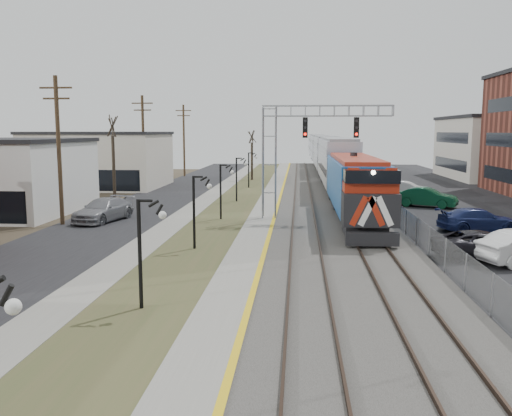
# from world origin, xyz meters

# --- Properties ---
(street_west) EXTENTS (7.00, 120.00, 0.04)m
(street_west) POSITION_xyz_m (-11.50, 35.00, 0.02)
(street_west) COLOR black
(street_west) RESTS_ON ground
(sidewalk) EXTENTS (2.00, 120.00, 0.08)m
(sidewalk) POSITION_xyz_m (-7.00, 35.00, 0.04)
(sidewalk) COLOR gray
(sidewalk) RESTS_ON ground
(grass_median) EXTENTS (4.00, 120.00, 0.06)m
(grass_median) POSITION_xyz_m (-4.00, 35.00, 0.03)
(grass_median) COLOR #404927
(grass_median) RESTS_ON ground
(platform) EXTENTS (2.00, 120.00, 0.24)m
(platform) POSITION_xyz_m (-1.00, 35.00, 0.12)
(platform) COLOR gray
(platform) RESTS_ON ground
(ballast_bed) EXTENTS (8.00, 120.00, 0.20)m
(ballast_bed) POSITION_xyz_m (4.00, 35.00, 0.10)
(ballast_bed) COLOR #595651
(ballast_bed) RESTS_ON ground
(parking_lot) EXTENTS (16.00, 120.00, 0.04)m
(parking_lot) POSITION_xyz_m (16.00, 35.00, 0.02)
(parking_lot) COLOR black
(parking_lot) RESTS_ON ground
(platform_edge) EXTENTS (0.24, 120.00, 0.01)m
(platform_edge) POSITION_xyz_m (-0.12, 35.00, 0.24)
(platform_edge) COLOR gold
(platform_edge) RESTS_ON platform
(track_near) EXTENTS (1.58, 120.00, 0.15)m
(track_near) POSITION_xyz_m (2.00, 35.00, 0.28)
(track_near) COLOR #2D2119
(track_near) RESTS_ON ballast_bed
(track_far) EXTENTS (1.58, 120.00, 0.15)m
(track_far) POSITION_xyz_m (5.50, 35.00, 0.28)
(track_far) COLOR #2D2119
(track_far) RESTS_ON ballast_bed
(train) EXTENTS (3.00, 108.65, 5.33)m
(train) POSITION_xyz_m (5.50, 74.07, 2.94)
(train) COLOR #124D98
(train) RESTS_ON ground
(signal_gantry) EXTENTS (9.00, 1.07, 8.15)m
(signal_gantry) POSITION_xyz_m (1.22, 27.99, 5.59)
(signal_gantry) COLOR gray
(signal_gantry) RESTS_ON ground
(lampposts) EXTENTS (0.14, 62.14, 4.00)m
(lampposts) POSITION_xyz_m (-4.00, 18.29, 2.00)
(lampposts) COLOR black
(lampposts) RESTS_ON ground
(utility_poles) EXTENTS (0.28, 80.28, 10.00)m
(utility_poles) POSITION_xyz_m (-14.50, 25.00, 5.00)
(utility_poles) COLOR #4C3823
(utility_poles) RESTS_ON ground
(fence) EXTENTS (0.04, 120.00, 1.60)m
(fence) POSITION_xyz_m (8.20, 35.00, 0.80)
(fence) COLOR gray
(fence) RESTS_ON ground
(bare_trees) EXTENTS (12.30, 42.30, 5.95)m
(bare_trees) POSITION_xyz_m (-12.66, 38.91, 2.70)
(bare_trees) COLOR #382D23
(bare_trees) RESTS_ON ground
(car_lot_c) EXTENTS (5.17, 2.62, 1.40)m
(car_lot_c) POSITION_xyz_m (10.87, 16.85, 0.70)
(car_lot_c) COLOR black
(car_lot_c) RESTS_ON ground
(car_lot_d) EXTENTS (5.37, 2.90, 1.48)m
(car_lot_d) POSITION_xyz_m (12.98, 24.45, 0.74)
(car_lot_d) COLOR navy
(car_lot_d) RESTS_ON ground
(car_lot_e) EXTENTS (4.02, 2.41, 1.28)m
(car_lot_e) POSITION_xyz_m (12.83, 25.19, 0.64)
(car_lot_e) COLOR slate
(car_lot_e) RESTS_ON ground
(car_lot_f) EXTENTS (5.22, 3.62, 1.63)m
(car_lot_f) POSITION_xyz_m (12.31, 35.67, 0.81)
(car_lot_f) COLOR #0D4428
(car_lot_f) RESTS_ON ground
(car_street_b) EXTENTS (3.48, 5.92, 1.61)m
(car_street_b) POSITION_xyz_m (-12.17, 26.53, 0.81)
(car_street_b) COLOR gray
(car_street_b) RESTS_ON ground
(car_lot_g) EXTENTS (4.57, 2.82, 1.42)m
(car_lot_g) POSITION_xyz_m (12.17, 43.50, 0.71)
(car_lot_g) COLOR white
(car_lot_g) RESTS_ON ground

